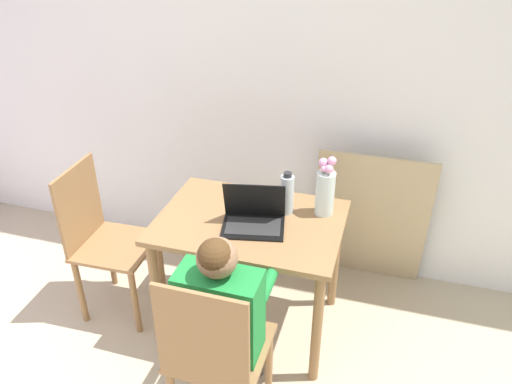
% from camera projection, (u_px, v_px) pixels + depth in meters
% --- Properties ---
extents(wall_back, '(6.40, 0.05, 2.50)m').
position_uv_depth(wall_back, '(239.00, 72.00, 2.96)').
color(wall_back, white).
rests_on(wall_back, ground_plane).
extents(dining_table, '(0.95, 0.68, 0.71)m').
position_uv_depth(dining_table, '(250.00, 237.00, 2.61)').
color(dining_table, olive).
rests_on(dining_table, ground_plane).
extents(chair_occupied, '(0.40, 0.40, 0.91)m').
position_uv_depth(chair_occupied, '(215.00, 355.00, 2.09)').
color(chair_occupied, olive).
rests_on(chair_occupied, ground_plane).
extents(chair_spare, '(0.41, 0.41, 0.91)m').
position_uv_depth(chair_spare, '(105.00, 240.00, 2.81)').
color(chair_spare, olive).
rests_on(chair_spare, ground_plane).
extents(person_seated, '(0.35, 0.42, 1.02)m').
position_uv_depth(person_seated, '(224.00, 306.00, 2.11)').
color(person_seated, '#1E8438').
rests_on(person_seated, ground_plane).
extents(laptop, '(0.35, 0.29, 0.22)m').
position_uv_depth(laptop, '(254.00, 216.00, 2.50)').
color(laptop, black).
rests_on(laptop, dining_table).
extents(flower_vase, '(0.10, 0.10, 0.33)m').
position_uv_depth(flower_vase, '(325.00, 189.00, 2.55)').
color(flower_vase, silver).
rests_on(flower_vase, dining_table).
extents(water_bottle, '(0.07, 0.07, 0.23)m').
position_uv_depth(water_bottle, '(287.00, 194.00, 2.57)').
color(water_bottle, silver).
rests_on(water_bottle, dining_table).
extents(cardboard_panel, '(0.67, 0.14, 0.90)m').
position_uv_depth(cardboard_panel, '(371.00, 219.00, 3.05)').
color(cardboard_panel, tan).
rests_on(cardboard_panel, ground_plane).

